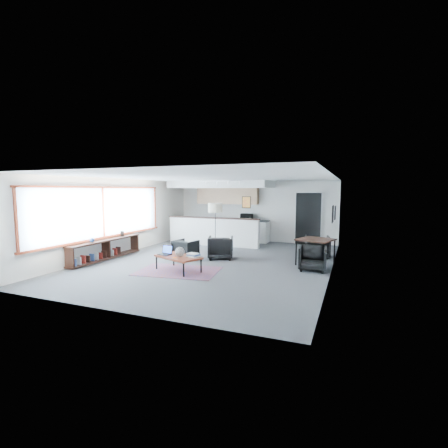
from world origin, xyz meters
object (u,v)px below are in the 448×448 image
at_px(laptop, 166,252).
at_px(dining_chair_far, 317,247).
at_px(book_stack, 193,255).
at_px(dining_table, 316,241).
at_px(floor_lamp, 215,210).
at_px(armchair_left, 186,248).
at_px(microwave, 247,216).
at_px(dining_chair_near, 312,259).
at_px(ceramic_pot, 180,252).
at_px(coffee_table, 178,257).
at_px(armchair_right, 221,246).

distance_m(laptop, dining_chair_far, 5.00).
distance_m(book_stack, dining_table, 3.65).
distance_m(book_stack, floor_lamp, 3.08).
bearing_deg(armchair_left, microwave, -90.41).
xyz_separation_m(laptop, book_stack, (0.86, -0.01, -0.03)).
distance_m(floor_lamp, dining_chair_near, 4.00).
distance_m(ceramic_pot, dining_chair_near, 3.65).
bearing_deg(microwave, dining_chair_far, -40.33).
bearing_deg(book_stack, laptop, 179.58).
height_order(coffee_table, armchair_right, armchair_right).
xyz_separation_m(dining_table, dining_chair_near, (0.00, -0.72, -0.39)).
distance_m(book_stack, dining_chair_far, 4.39).
bearing_deg(floor_lamp, dining_table, -11.49).
distance_m(armchair_left, armchair_right, 1.13).
height_order(coffee_table, floor_lamp, floor_lamp).
distance_m(coffee_table, dining_chair_far, 4.73).
distance_m(coffee_table, dining_table, 4.05).
relative_size(coffee_table, dining_table, 1.24).
relative_size(laptop, armchair_left, 0.57).
distance_m(laptop, book_stack, 0.86).
height_order(armchair_left, microwave, microwave).
distance_m(coffee_table, armchair_left, 1.62).
height_order(ceramic_pot, dining_chair_near, ceramic_pot).
bearing_deg(ceramic_pot, microwave, 89.27).
relative_size(laptop, book_stack, 1.04).
bearing_deg(coffee_table, laptop, -167.27).
relative_size(ceramic_pot, armchair_left, 0.38).
relative_size(dining_table, dining_chair_near, 1.86).
bearing_deg(armchair_right, dining_table, 165.68).
relative_size(laptop, armchair_right, 0.48).
height_order(coffee_table, laptop, laptop).
height_order(armchair_right, dining_table, armchair_right).
bearing_deg(ceramic_pot, dining_chair_near, 24.24).
xyz_separation_m(laptop, floor_lamp, (0.28, 2.82, 1.03)).
bearing_deg(dining_chair_far, laptop, 30.24).
bearing_deg(ceramic_pot, armchair_right, 79.15).
distance_m(laptop, armchair_left, 1.45).
distance_m(dining_chair_near, microwave, 5.34).
bearing_deg(armchair_right, armchair_left, 4.15).
height_order(ceramic_pot, microwave, microwave).
bearing_deg(armchair_left, book_stack, 135.09).
xyz_separation_m(coffee_table, book_stack, (0.43, 0.06, 0.08)).
height_order(book_stack, dining_table, dining_table).
xyz_separation_m(laptop, dining_table, (3.82, 2.11, 0.22)).
height_order(floor_lamp, dining_table, floor_lamp).
relative_size(armchair_left, dining_table, 0.58).
bearing_deg(dining_chair_near, floor_lamp, 153.02).
relative_size(book_stack, floor_lamp, 0.21).
xyz_separation_m(ceramic_pot, dining_chair_near, (3.32, 1.50, -0.24)).
bearing_deg(laptop, book_stack, 9.64).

